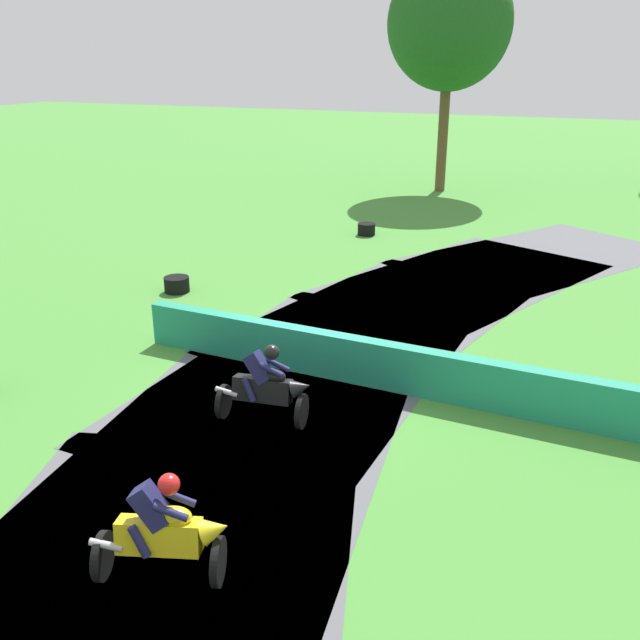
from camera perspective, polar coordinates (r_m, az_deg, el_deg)
ground_plane at (r=13.97m, az=-1.17°, el=-4.15°), size 120.00×120.00×0.00m
track_asphalt at (r=13.51m, az=3.66°, el=-5.11°), size 10.57×30.55×0.01m
safety_barrier at (r=12.56m, az=22.41°, el=-6.64°), size 18.31×1.50×0.90m
motorcycle_lead_black at (r=11.92m, az=-4.33°, el=-5.38°), size 1.68×0.87×1.43m
motorcycle_chase_yellow at (r=8.82m, az=-12.44°, el=-16.38°), size 1.68×1.10×1.42m
tire_stack_near at (r=24.37m, az=3.79°, el=7.36°), size 0.60×0.60×0.40m
tire_stack_mid_a at (r=18.84m, az=-11.54°, el=2.85°), size 0.66×0.66×0.40m
tree_far_right at (r=32.26m, az=10.47°, el=22.54°), size 5.21×5.21×9.73m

